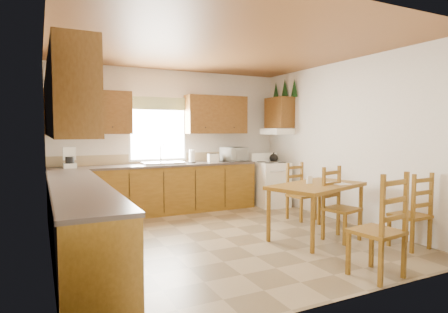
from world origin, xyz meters
name	(u,v)px	position (x,y,z in m)	size (l,w,h in m)	color
floor	(224,238)	(0.00, 0.00, 0.00)	(4.50, 4.50, 0.00)	#806D4E
ceiling	(224,47)	(0.00, 0.00, 2.70)	(4.50, 4.50, 0.00)	brown
wall_left	(48,147)	(-2.25, 0.00, 1.35)	(4.50, 4.50, 0.00)	silver
wall_right	(344,142)	(2.25, 0.00, 1.35)	(4.50, 4.50, 0.00)	silver
wall_back	(173,140)	(0.00, 2.25, 1.35)	(4.50, 4.50, 0.00)	silver
wall_front	(338,152)	(0.00, -2.25, 1.35)	(4.50, 4.50, 0.00)	silver
lower_cab_back	(159,190)	(-0.38, 1.95, 0.44)	(3.75, 0.60, 0.88)	brown
lower_cab_left	(79,225)	(-1.95, -0.15, 0.44)	(0.60, 3.60, 0.88)	brown
counter_back	(159,165)	(-0.38, 1.95, 0.90)	(3.75, 0.63, 0.04)	#493E38
counter_left	(78,186)	(-1.95, -0.15, 0.90)	(0.63, 3.60, 0.04)	#493E38
backsplash	(154,158)	(-0.38, 2.24, 1.01)	(3.75, 0.01, 0.18)	tan
upper_cab_back_left	(89,112)	(-1.55, 2.08, 1.85)	(1.41, 0.33, 0.75)	brown
upper_cab_back_right	(216,115)	(0.86, 2.08, 1.85)	(1.25, 0.33, 0.75)	brown
upper_cab_left	(63,102)	(-2.08, -0.15, 1.85)	(0.33, 3.60, 0.75)	brown
upper_cab_stove	(279,113)	(2.08, 1.65, 1.90)	(0.33, 0.62, 0.62)	brown
range_hood	(277,131)	(2.03, 1.65, 1.52)	(0.44, 0.62, 0.12)	white
window_frame	(158,130)	(-0.30, 2.22, 1.55)	(1.13, 0.02, 1.18)	white
window_pane	(158,130)	(-0.30, 2.21, 1.55)	(1.05, 0.01, 1.10)	white
window_valance	(158,103)	(-0.30, 2.19, 2.05)	(1.19, 0.01, 0.24)	#4F743C
sink_basin	(163,163)	(-0.30, 1.95, 0.94)	(0.75, 0.45, 0.04)	silver
pine_decal_a	(294,88)	(2.21, 1.33, 2.38)	(0.22, 0.22, 0.36)	#123513
pine_decal_b	(285,87)	(2.21, 1.65, 2.42)	(0.22, 0.22, 0.36)	#123513
pine_decal_c	(276,91)	(2.21, 1.97, 2.38)	(0.22, 0.22, 0.36)	#123513
stove	(271,185)	(1.88, 1.61, 0.44)	(0.59, 0.61, 0.88)	white
coffeemaker	(70,157)	(-1.89, 1.93, 1.10)	(0.21, 0.25, 0.35)	white
paper_towel	(192,156)	(0.26, 1.91, 1.05)	(0.11, 0.11, 0.25)	white
toaster	(213,158)	(0.72, 1.93, 1.00)	(0.20, 0.13, 0.16)	white
microwave	(234,154)	(1.20, 1.95, 1.06)	(0.47, 0.34, 0.28)	white
dining_table	(316,211)	(1.22, -0.55, 0.39)	(1.44, 0.82, 0.77)	brown
chair_near_left	(377,225)	(0.81, -1.98, 0.55)	(0.47, 0.44, 1.11)	brown
chair_near_right	(410,210)	(1.99, -1.48, 0.50)	(0.42, 0.40, 0.99)	brown
chair_far_left	(301,192)	(1.71, 0.42, 0.48)	(0.41, 0.39, 0.97)	brown
chair_far_right	(342,204)	(1.44, -0.82, 0.51)	(0.43, 0.41, 1.02)	brown
table_paper	(338,183)	(1.55, -0.63, 0.77)	(0.23, 0.31, 0.00)	white
table_card	(310,180)	(1.16, -0.46, 0.83)	(0.08, 0.02, 0.11)	white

